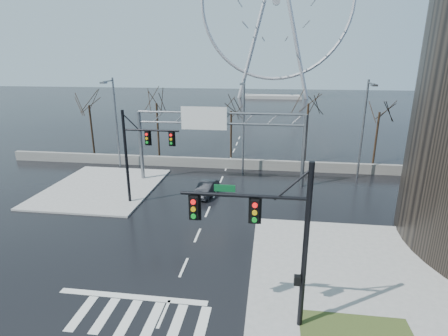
% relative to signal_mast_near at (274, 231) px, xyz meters
% --- Properties ---
extents(ground, '(260.00, 260.00, 0.00)m').
position_rel_signal_mast_near_xyz_m(ground, '(-5.14, 4.04, -4.87)').
color(ground, black).
rests_on(ground, ground).
extents(sidewalk_right_ext, '(12.00, 10.00, 0.15)m').
position_rel_signal_mast_near_xyz_m(sidewalk_right_ext, '(4.86, 6.04, -4.80)').
color(sidewalk_right_ext, gray).
rests_on(sidewalk_right_ext, ground).
extents(sidewalk_far, '(10.00, 12.00, 0.15)m').
position_rel_signal_mast_near_xyz_m(sidewalk_far, '(-16.14, 16.04, -4.80)').
color(sidewalk_far, gray).
rests_on(sidewalk_far, ground).
extents(barrier_wall, '(52.00, 0.50, 1.10)m').
position_rel_signal_mast_near_xyz_m(barrier_wall, '(-5.14, 24.04, -4.32)').
color(barrier_wall, slate).
rests_on(barrier_wall, ground).
extents(signal_mast_near, '(5.52, 0.41, 8.00)m').
position_rel_signal_mast_near_xyz_m(signal_mast_near, '(0.00, 0.00, 0.00)').
color(signal_mast_near, black).
rests_on(signal_mast_near, ground).
extents(signal_mast_far, '(4.72, 0.41, 8.00)m').
position_rel_signal_mast_near_xyz_m(signal_mast_far, '(-11.01, 13.00, -0.04)').
color(signal_mast_far, black).
rests_on(signal_mast_far, ground).
extents(sign_gantry, '(16.36, 0.40, 7.60)m').
position_rel_signal_mast_near_xyz_m(sign_gantry, '(-5.52, 19.00, 0.31)').
color(sign_gantry, slate).
rests_on(sign_gantry, ground).
extents(streetlight_left, '(0.50, 2.55, 10.00)m').
position_rel_signal_mast_near_xyz_m(streetlight_left, '(-17.14, 22.20, 1.01)').
color(streetlight_left, slate).
rests_on(streetlight_left, ground).
extents(streetlight_mid, '(0.50, 2.55, 10.00)m').
position_rel_signal_mast_near_xyz_m(streetlight_mid, '(-3.14, 22.20, 1.01)').
color(streetlight_mid, slate).
rests_on(streetlight_mid, ground).
extents(streetlight_right, '(0.50, 2.55, 10.00)m').
position_rel_signal_mast_near_xyz_m(streetlight_right, '(8.86, 22.20, 1.01)').
color(streetlight_right, slate).
rests_on(streetlight_right, ground).
extents(tree_far_left, '(3.50, 3.50, 7.00)m').
position_rel_signal_mast_near_xyz_m(tree_far_left, '(-23.14, 28.04, 0.70)').
color(tree_far_left, black).
rests_on(tree_far_left, ground).
extents(tree_left, '(3.75, 3.75, 7.50)m').
position_rel_signal_mast_near_xyz_m(tree_left, '(-14.14, 27.54, 1.10)').
color(tree_left, black).
rests_on(tree_left, ground).
extents(tree_center, '(3.25, 3.25, 6.50)m').
position_rel_signal_mast_near_xyz_m(tree_center, '(-5.14, 28.54, 0.30)').
color(tree_center, black).
rests_on(tree_center, ground).
extents(tree_right, '(3.90, 3.90, 7.80)m').
position_rel_signal_mast_near_xyz_m(tree_right, '(3.86, 27.54, 1.34)').
color(tree_right, black).
rests_on(tree_right, ground).
extents(tree_far_right, '(3.40, 3.40, 6.80)m').
position_rel_signal_mast_near_xyz_m(tree_far_right, '(11.86, 28.04, 0.54)').
color(tree_far_right, black).
rests_on(tree_far_right, ground).
extents(ferris_wheel, '(45.00, 6.00, 50.91)m').
position_rel_signal_mast_near_xyz_m(ferris_wheel, '(-0.14, 99.04, 21.26)').
color(ferris_wheel, gray).
rests_on(ferris_wheel, ground).
extents(car, '(2.00, 3.97, 1.25)m').
position_rel_signal_mast_near_xyz_m(car, '(-5.91, 15.63, -4.25)').
color(car, black).
rests_on(car, ground).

